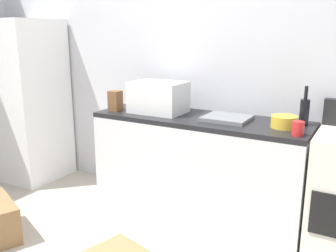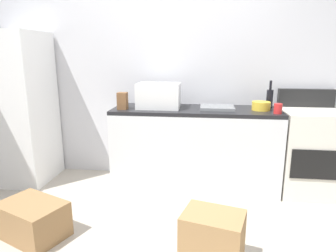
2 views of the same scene
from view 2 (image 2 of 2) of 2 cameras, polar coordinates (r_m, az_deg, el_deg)
name	(u,v)px [view 2 (image 2 of 2)]	position (r m, az deg, el deg)	size (l,w,h in m)	color
ground_plane	(150,248)	(2.50, -3.56, -22.43)	(6.00, 6.00, 0.00)	#B2A899
wall_back	(172,70)	(3.56, 0.72, 10.84)	(5.00, 0.10, 2.60)	silver
kitchen_counter	(195,148)	(3.34, 5.15, -4.22)	(1.80, 0.60, 0.90)	silver
refrigerator	(18,109)	(3.84, -26.99, 2.97)	(0.68, 0.66, 1.72)	white
stove_oven	(308,151)	(3.53, 25.42, -4.29)	(0.60, 0.61, 1.10)	silver
microwave	(159,96)	(3.25, -1.77, 5.88)	(0.46, 0.34, 0.27)	white
sink_basin	(217,107)	(3.25, 9.45, 3.56)	(0.36, 0.32, 0.03)	slate
wine_bottle	(270,98)	(3.42, 19.00, 5.12)	(0.07, 0.07, 0.30)	black
coffee_mug	(278,109)	(3.12, 20.45, 3.16)	(0.08, 0.08, 0.10)	red
knife_block	(123,101)	(3.20, -8.76, 4.81)	(0.10, 0.10, 0.18)	brown
mixing_bowl	(261,106)	(3.27, 17.51, 3.71)	(0.19, 0.19, 0.09)	gold
cardboard_box_medium	(33,220)	(2.78, -24.59, -16.11)	(0.53, 0.36, 0.30)	olive
cardboard_box_small	(212,241)	(2.23, 8.56, -21.04)	(0.41, 0.30, 0.41)	#A37A4C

